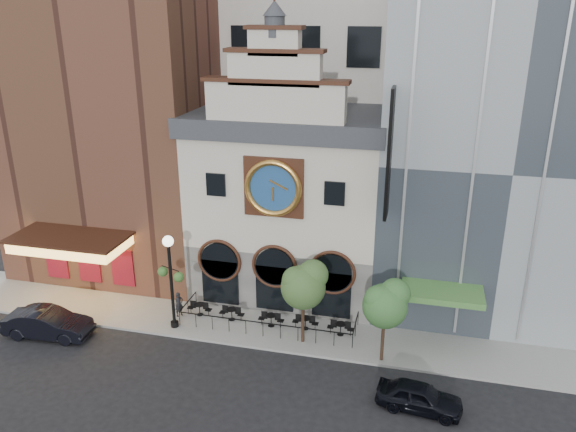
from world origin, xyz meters
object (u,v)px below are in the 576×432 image
at_px(pedestrian, 179,304).
at_px(bistro_4, 341,328).
at_px(bistro_0, 200,308).
at_px(car_right, 419,397).
at_px(car_left, 48,323).
at_px(lamppost, 170,272).
at_px(tree_right, 386,303).
at_px(bistro_2, 271,319).
at_px(bistro_1, 232,313).
at_px(tree_left, 304,284).
at_px(bistro_3, 305,322).

bearing_deg(pedestrian, bistro_4, -53.35).
height_order(bistro_0, car_right, car_right).
distance_m(car_left, lamppost, 7.95).
relative_size(bistro_4, tree_right, 0.33).
relative_size(bistro_2, car_right, 0.38).
distance_m(bistro_4, car_left, 17.36).
bearing_deg(lamppost, bistro_0, 79.01).
height_order(bistro_4, lamppost, lamppost).
relative_size(bistro_1, bistro_2, 1.00).
relative_size(car_right, lamppost, 0.69).
height_order(bistro_2, lamppost, lamppost).
height_order(bistro_1, tree_left, tree_left).
bearing_deg(car_left, bistro_0, -66.32).
distance_m(bistro_3, tree_left, 3.52).
relative_size(bistro_1, tree_right, 0.33).
bearing_deg(bistro_2, tree_left, -26.46).
bearing_deg(car_left, bistro_2, -76.72).
bearing_deg(bistro_1, bistro_0, 177.80).
height_order(car_right, tree_right, tree_right).
distance_m(pedestrian, tree_left, 8.76).
bearing_deg(tree_right, lamppost, 177.96).
relative_size(bistro_4, car_right, 0.38).
xyz_separation_m(car_right, tree_left, (-6.68, 4.28, 3.17)).
distance_m(bistro_0, car_right, 14.78).
height_order(bistro_1, car_right, car_right).
bearing_deg(bistro_4, bistro_1, 179.31).
bearing_deg(tree_left, bistro_0, 169.28).
relative_size(bistro_2, car_left, 0.30).
height_order(bistro_4, car_left, car_left).
distance_m(bistro_3, lamppost, 8.60).
xyz_separation_m(car_left, tree_left, (14.89, 2.86, 3.02)).
relative_size(car_right, tree_right, 0.85).
bearing_deg(tree_left, pedestrian, 173.46).
relative_size(bistro_1, pedestrian, 0.98).
distance_m(bistro_3, car_right, 8.83).
distance_m(bistro_2, bistro_3, 2.11).
xyz_separation_m(bistro_4, lamppost, (-9.97, -1.47, 3.23)).
bearing_deg(lamppost, bistro_4, 28.23).
relative_size(bistro_1, car_left, 0.30).
xyz_separation_m(bistro_1, lamppost, (-3.14, -1.55, 3.23)).
bearing_deg(tree_left, car_left, -169.15).
bearing_deg(bistro_4, car_left, -166.62).
bearing_deg(bistro_2, bistro_3, 4.60).
xyz_separation_m(bistro_4, tree_left, (-1.99, -1.16, 3.26)).
relative_size(car_left, pedestrian, 3.23).
bearing_deg(lamppost, tree_right, 17.80).
distance_m(bistro_4, car_right, 7.18).
xyz_separation_m(bistro_0, car_left, (-7.89, -4.18, 0.24)).
xyz_separation_m(bistro_1, tree_left, (4.84, -1.24, 3.26)).
height_order(bistro_1, tree_right, tree_right).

